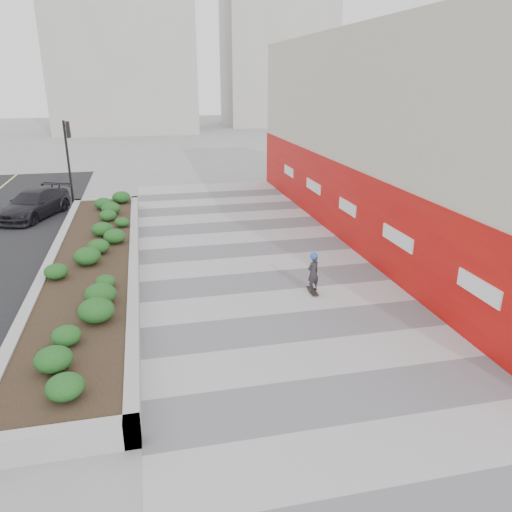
# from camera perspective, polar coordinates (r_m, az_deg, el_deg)

# --- Properties ---
(ground) EXTENTS (160.00, 160.00, 0.00)m
(ground) POSITION_cam_1_polar(r_m,az_deg,el_deg) (11.85, 7.14, -11.98)
(ground) COLOR gray
(ground) RESTS_ON ground
(walkway) EXTENTS (8.00, 36.00, 0.01)m
(walkway) POSITION_cam_1_polar(r_m,az_deg,el_deg) (14.35, 3.12, -5.86)
(walkway) COLOR #A8A8AD
(walkway) RESTS_ON ground
(building) EXTENTS (6.04, 24.08, 8.00)m
(building) POSITION_cam_1_polar(r_m,az_deg,el_deg) (21.35, 17.52, 12.89)
(building) COLOR beige
(building) RESTS_ON ground
(planter) EXTENTS (3.00, 18.00, 0.90)m
(planter) POSITION_cam_1_polar(r_m,az_deg,el_deg) (17.52, -18.20, -0.55)
(planter) COLOR #9E9EA0
(planter) RESTS_ON ground
(traffic_signal_near) EXTENTS (0.33, 0.28, 4.20)m
(traffic_signal_near) POSITION_cam_1_polar(r_m,az_deg,el_deg) (27.39, -20.65, 11.30)
(traffic_signal_near) COLOR black
(traffic_signal_near) RESTS_ON ground
(distant_bldg_north_l) EXTENTS (16.00, 12.00, 20.00)m
(distant_bldg_north_l) POSITION_cam_1_polar(r_m,az_deg,el_deg) (64.55, -15.13, 22.50)
(distant_bldg_north_l) COLOR #ADAAA3
(distant_bldg_north_l) RESTS_ON ground
(distant_bldg_north_r) EXTENTS (14.00, 10.00, 24.00)m
(distant_bldg_north_r) POSITION_cam_1_polar(r_m,az_deg,el_deg) (72.11, 2.47, 24.34)
(distant_bldg_north_r) COLOR #ADAAA3
(distant_bldg_north_r) RESTS_ON ground
(manhole_cover) EXTENTS (0.44, 0.44, 0.01)m
(manhole_cover) POSITION_cam_1_polar(r_m,az_deg,el_deg) (14.48, 5.04, -5.67)
(manhole_cover) COLOR #595654
(manhole_cover) RESTS_ON ground
(skateboarder) EXTENTS (0.49, 0.73, 1.30)m
(skateboarder) POSITION_cam_1_polar(r_m,az_deg,el_deg) (15.11, 6.55, -1.88)
(skateboarder) COLOR beige
(skateboarder) RESTS_ON ground
(car_dark) EXTENTS (3.31, 4.69, 1.26)m
(car_dark) POSITION_cam_1_polar(r_m,az_deg,el_deg) (25.57, -24.05, 5.45)
(car_dark) COLOR black
(car_dark) RESTS_ON ground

